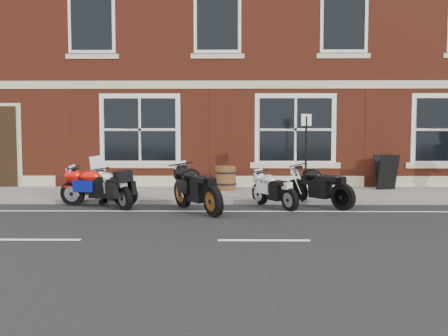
{
  "coord_description": "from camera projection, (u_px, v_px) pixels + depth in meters",
  "views": [
    {
      "loc": [
        -0.59,
        -11.55,
        1.87
      ],
      "look_at": [
        -0.75,
        1.6,
        0.94
      ],
      "focal_mm": 40.0,
      "sensor_mm": 36.0,
      "label": 1
    }
  ],
  "objects": [
    {
      "name": "sidewalk",
      "position": [
        250.0,
        194.0,
        14.63
      ],
      "size": [
        30.0,
        3.0,
        0.12
      ],
      "primitive_type": "cube",
      "color": "slate",
      "rests_on": "ground"
    },
    {
      "name": "parking_sign",
      "position": [
        306.0,
        149.0,
        13.72
      ],
      "size": [
        0.3,
        0.15,
        2.26
      ],
      "rotation": [
        0.0,
        0.0,
        0.43
      ],
      "color": "black",
      "rests_on": "sidewalk"
    },
    {
      "name": "a_board_sign",
      "position": [
        386.0,
        172.0,
        15.42
      ],
      "size": [
        0.74,
        0.6,
        1.08
      ],
      "primitive_type": null,
      "rotation": [
        0.0,
        0.0,
        0.3
      ],
      "color": "black",
      "rests_on": "sidewalk"
    },
    {
      "name": "kerb",
      "position": [
        253.0,
        202.0,
        13.06
      ],
      "size": [
        30.0,
        0.16,
        0.12
      ],
      "primitive_type": "cube",
      "color": "slate",
      "rests_on": "ground"
    },
    {
      "name": "moto_naked_black",
      "position": [
        318.0,
        185.0,
        12.58
      ],
      "size": [
        1.48,
        1.74,
        0.97
      ],
      "rotation": [
        0.0,
        0.0,
        0.7
      ],
      "color": "black",
      "rests_on": "ground"
    },
    {
      "name": "moto_touring_silver",
      "position": [
        112.0,
        186.0,
        12.54
      ],
      "size": [
        1.32,
        1.58,
        1.28
      ],
      "rotation": [
        0.0,
        0.0,
        0.68
      ],
      "color": "black",
      "rests_on": "ground"
    },
    {
      "name": "moto_sport_black",
      "position": [
        197.0,
        187.0,
        11.79
      ],
      "size": [
        1.29,
        2.04,
        1.03
      ],
      "rotation": [
        0.0,
        0.0,
        0.54
      ],
      "color": "black",
      "rests_on": "ground"
    },
    {
      "name": "moto_sport_silver",
      "position": [
        274.0,
        189.0,
        12.42
      ],
      "size": [
        1.04,
        1.64,
        0.83
      ],
      "rotation": [
        0.0,
        0.0,
        0.53
      ],
      "color": "black",
      "rests_on": "ground"
    },
    {
      "name": "ground",
      "position": [
        255.0,
        213.0,
        11.64
      ],
      "size": [
        80.0,
        80.0,
        0.0
      ],
      "primitive_type": "plane",
      "color": "black",
      "rests_on": "ground"
    },
    {
      "name": "barrel_planter",
      "position": [
        226.0,
        178.0,
        15.23
      ],
      "size": [
        0.66,
        0.66,
        0.73
      ],
      "color": "#502B15",
      "rests_on": "sidewalk"
    },
    {
      "name": "pub_building",
      "position": [
        244.0,
        38.0,
        21.69
      ],
      "size": [
        24.0,
        12.0,
        12.0
      ],
      "primitive_type": "cube",
      "color": "maroon",
      "rests_on": "ground"
    },
    {
      "name": "moto_sport_red",
      "position": [
        97.0,
        185.0,
        12.66
      ],
      "size": [
        2.05,
        0.51,
        0.93
      ],
      "rotation": [
        0.0,
        0.0,
        1.39
      ],
      "color": "black",
      "rests_on": "ground"
    }
  ]
}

